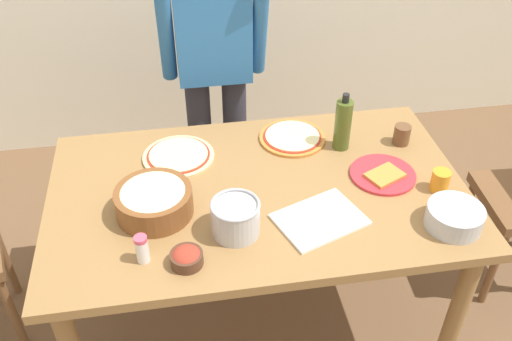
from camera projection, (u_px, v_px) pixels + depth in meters
ground at (258, 313)px, 2.61m from camera, size 8.00×8.00×0.00m
dining_table at (258, 206)px, 2.20m from camera, size 1.60×0.96×0.76m
person_cook at (214, 59)px, 2.61m from camera, size 0.49×0.25×1.62m
pizza_raw_on_board at (179, 156)px, 2.30m from camera, size 0.29×0.29×0.02m
pizza_cooked_on_tray at (292, 137)px, 2.40m from camera, size 0.28×0.28×0.02m
plate_with_slice at (383, 175)px, 2.20m from camera, size 0.26×0.26×0.02m
popcorn_bowl at (154, 199)px, 2.00m from camera, size 0.28×0.28×0.11m
mixing_bowl_steel at (454, 217)px, 1.96m from camera, size 0.20×0.20×0.08m
small_sauce_bowl at (187, 257)px, 1.82m from camera, size 0.11×0.11×0.06m
olive_oil_bottle at (343, 124)px, 2.29m from camera, size 0.07×0.07×0.26m
steel_pot at (236, 218)px, 1.92m from camera, size 0.17×0.17×0.13m
cup_orange at (440, 181)px, 2.11m from camera, size 0.07×0.07×0.08m
cup_small_brown at (402, 135)px, 2.36m from camera, size 0.07×0.07×0.08m
salt_shaker at (142, 249)px, 1.82m from camera, size 0.04×0.04×0.11m
cutting_board_white at (320, 219)px, 2.00m from camera, size 0.36×0.31×0.01m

